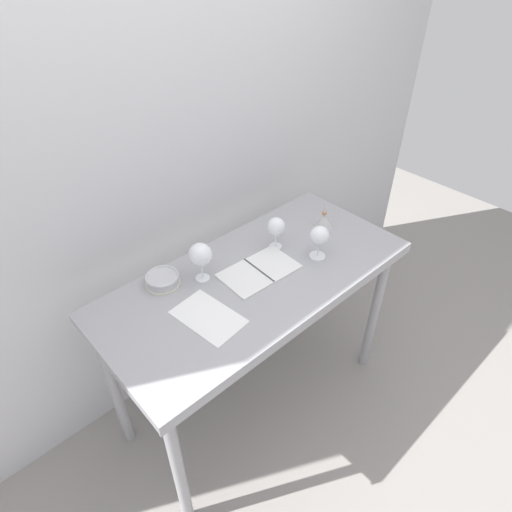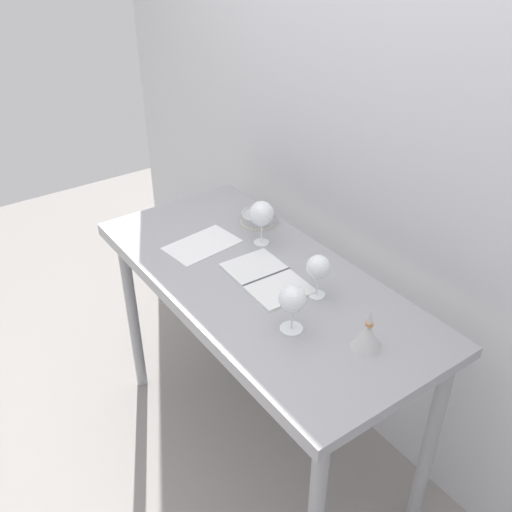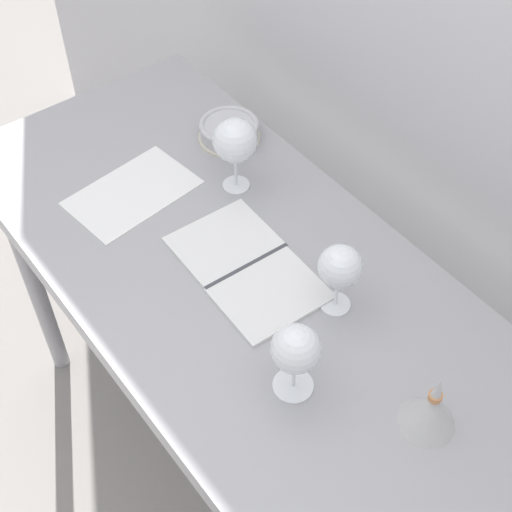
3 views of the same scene
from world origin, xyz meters
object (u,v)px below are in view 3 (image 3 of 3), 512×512
(wine_glass_far_right, at_px, (340,268))
(tasting_bowl, at_px, (229,130))
(tasting_sheet_upper, at_px, (132,193))
(open_notebook, at_px, (247,267))
(decanter_funnel, at_px, (430,410))
(wine_glass_far_left, at_px, (235,142))
(wine_glass_near_right, at_px, (295,351))

(wine_glass_far_right, relative_size, tasting_bowl, 1.05)
(tasting_sheet_upper, bearing_deg, open_notebook, 4.88)
(wine_glass_far_right, height_order, open_notebook, wine_glass_far_right)
(open_notebook, height_order, decanter_funnel, decanter_funnel)
(wine_glass_far_right, height_order, tasting_bowl, wine_glass_far_right)
(open_notebook, bearing_deg, decanter_funnel, 6.10)
(wine_glass_far_left, height_order, open_notebook, wine_glass_far_left)
(decanter_funnel, bearing_deg, tasting_bowl, 167.51)
(tasting_sheet_upper, xyz_separation_m, decanter_funnel, (0.79, 0.10, 0.04))
(wine_glass_near_right, height_order, tasting_bowl, wine_glass_near_right)
(wine_glass_near_right, bearing_deg, tasting_sheet_upper, 176.92)
(wine_glass_near_right, xyz_separation_m, tasting_sheet_upper, (-0.60, 0.03, -0.11))
(wine_glass_far_left, height_order, decanter_funnel, wine_glass_far_left)
(tasting_bowl, bearing_deg, wine_glass_far_left, -31.08)
(tasting_bowl, xyz_separation_m, decanter_funnel, (0.82, -0.18, 0.02))
(wine_glass_far_right, height_order, wine_glass_far_left, wine_glass_far_left)
(wine_glass_near_right, height_order, wine_glass_far_left, wine_glass_far_left)
(open_notebook, distance_m, tasting_sheet_upper, 0.34)
(open_notebook, height_order, tasting_sheet_upper, open_notebook)
(wine_glass_far_left, xyz_separation_m, tasting_sheet_upper, (-0.12, -0.20, -0.13))
(tasting_sheet_upper, height_order, tasting_bowl, tasting_bowl)
(wine_glass_far_right, relative_size, wine_glass_far_left, 0.88)
(wine_glass_far_right, relative_size, tasting_sheet_upper, 0.57)
(wine_glass_far_left, relative_size, decanter_funnel, 1.32)
(wine_glass_far_left, xyz_separation_m, decanter_funnel, (0.67, -0.09, -0.09))
(tasting_bowl, relative_size, decanter_funnel, 1.09)
(tasting_sheet_upper, xyz_separation_m, tasting_bowl, (-0.02, 0.28, 0.02))
(wine_glass_near_right, xyz_separation_m, wine_glass_far_left, (-0.48, 0.23, 0.02))
(tasting_bowl, bearing_deg, decanter_funnel, -12.49)
(wine_glass_near_right, distance_m, open_notebook, 0.31)
(wine_glass_far_left, relative_size, tasting_bowl, 1.20)
(tasting_bowl, distance_m, decanter_funnel, 0.84)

